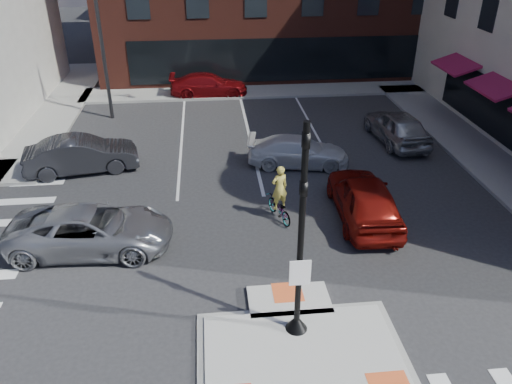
{
  "coord_description": "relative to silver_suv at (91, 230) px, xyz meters",
  "views": [
    {
      "loc": [
        -2.13,
        -9.57,
        9.92
      ],
      "look_at": [
        -0.65,
        4.79,
        2.0
      ],
      "focal_mm": 35.0,
      "sensor_mm": 36.0,
      "label": 1
    }
  ],
  "objects": [
    {
      "name": "ground",
      "position": [
        6.21,
        -5.0,
        -0.75
      ],
      "size": [
        120.0,
        120.0,
        0.0
      ],
      "primitive_type": "plane",
      "color": "#28282B",
      "rests_on": "ground"
    },
    {
      "name": "refuge_island",
      "position": [
        6.21,
        -5.26,
        -0.7
      ],
      "size": [
        5.4,
        4.65,
        0.13
      ],
      "color": "gray",
      "rests_on": "ground"
    },
    {
      "name": "sidewalk_e",
      "position": [
        17.01,
        5.0,
        -0.68
      ],
      "size": [
        3.0,
        24.0,
        0.15
      ],
      "primitive_type": "cube",
      "color": "gray",
      "rests_on": "ground"
    },
    {
      "name": "sidewalk_n",
      "position": [
        9.21,
        17.0,
        -0.68
      ],
      "size": [
        26.0,
        3.0,
        0.15
      ],
      "primitive_type": "cube",
      "color": "gray",
      "rests_on": "ground"
    },
    {
      "name": "signal_pole",
      "position": [
        6.21,
        -4.6,
        1.6
      ],
      "size": [
        0.6,
        0.6,
        5.98
      ],
      "color": "black",
      "rests_on": "refuge_island"
    },
    {
      "name": "mast_arm_signal",
      "position": [
        2.74,
        13.0,
        5.45
      ],
      "size": [
        6.1,
        2.24,
        8.0
      ],
      "color": "black",
      "rests_on": "ground"
    },
    {
      "name": "silver_suv",
      "position": [
        0.0,
        0.0,
        0.0
      ],
      "size": [
        5.55,
        2.78,
        1.51
      ],
      "primitive_type": "imported",
      "rotation": [
        0.0,
        0.0,
        1.52
      ],
      "color": "#9EA0A5",
      "rests_on": "ground"
    },
    {
      "name": "red_sedan",
      "position": [
        9.71,
        1.0,
        0.1
      ],
      "size": [
        2.23,
        5.11,
        1.71
      ],
      "primitive_type": "imported",
      "rotation": [
        0.0,
        0.0,
        3.1
      ],
      "color": "maroon",
      "rests_on": "ground"
    },
    {
      "name": "white_pickup",
      "position": [
        8.11,
        5.85,
        -0.09
      ],
      "size": [
        4.79,
        2.54,
        1.32
      ],
      "primitive_type": "imported",
      "rotation": [
        0.0,
        0.0,
        1.41
      ],
      "color": "silver",
      "rests_on": "ground"
    },
    {
      "name": "bg_car_dark",
      "position": [
        -1.53,
        6.17,
        0.04
      ],
      "size": [
        5.05,
        2.53,
        1.59
      ],
      "primitive_type": "imported",
      "rotation": [
        0.0,
        0.0,
        1.75
      ],
      "color": "#292A2F",
      "rests_on": "ground"
    },
    {
      "name": "bg_car_silver",
      "position": [
        13.49,
        8.0,
        0.06
      ],
      "size": [
        2.28,
        4.93,
        1.63
      ],
      "primitive_type": "imported",
      "rotation": [
        0.0,
        0.0,
        3.21
      ],
      "color": "#A0A4A7",
      "rests_on": "ground"
    },
    {
      "name": "bg_car_red",
      "position": [
        4.26,
        16.5,
        -0.05
      ],
      "size": [
        4.86,
        2.0,
        1.41
      ],
      "primitive_type": "imported",
      "rotation": [
        0.0,
        0.0,
        1.56
      ],
      "color": "maroon",
      "rests_on": "ground"
    },
    {
      "name": "cyclist",
      "position": [
        6.57,
        1.27,
        -0.02
      ],
      "size": [
        1.13,
        1.83,
        2.19
      ],
      "rotation": [
        0.0,
        0.0,
        3.48
      ],
      "color": "#3F3F44",
      "rests_on": "ground"
    }
  ]
}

